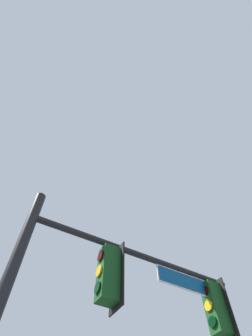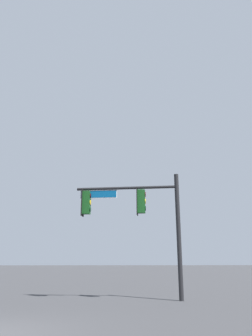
% 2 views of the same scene
% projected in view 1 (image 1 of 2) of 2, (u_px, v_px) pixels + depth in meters
% --- Properties ---
extents(signal_pole_near, '(4.80, 1.43, 5.63)m').
position_uv_depth(signal_pole_near, '(119.00, 300.00, 4.70)').
color(signal_pole_near, black).
rests_on(signal_pole_near, ground_plane).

